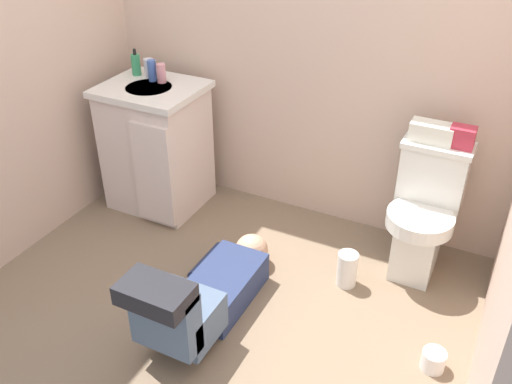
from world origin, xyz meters
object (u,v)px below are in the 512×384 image
object	(u,v)px
bottle_blue	(152,71)
bottle_pink	(161,73)
toilet_paper_roll	(433,360)
tissue_box	(432,132)
bottle_clear	(149,68)
paper_towel_roll	(347,269)
toilet	(424,213)
soap_dispenser	(136,64)
vanity_cabinet	(157,146)
toiletry_bag	(462,137)
person_plumber	(203,294)
faucet	(163,71)

from	to	relation	value
bottle_blue	bottle_pink	world-z (taller)	bottle_blue
toilet_paper_roll	tissue_box	bearing A→B (deg)	110.30
bottle_clear	toilet_paper_roll	world-z (taller)	bottle_clear
paper_towel_roll	toilet_paper_roll	xyz separation A→B (m)	(0.55, -0.38, -0.05)
toilet	toilet_paper_roll	distance (m)	0.81
soap_dispenser	vanity_cabinet	bearing A→B (deg)	-33.10
toiletry_bag	bottle_clear	distance (m)	1.89
toilet	tissue_box	xyz separation A→B (m)	(-0.04, 0.09, 0.43)
tissue_box	bottle_clear	distance (m)	1.74
vanity_cabinet	paper_towel_roll	bearing A→B (deg)	-10.09
toiletry_bag	toilet_paper_roll	size ratio (longest dim) A/B	1.13
person_plumber	tissue_box	xyz separation A→B (m)	(0.80, 1.00, 0.62)
vanity_cabinet	toilet_paper_roll	size ratio (longest dim) A/B	7.45
faucet	bottle_pink	world-z (taller)	bottle_pink
soap_dispenser	bottle_pink	world-z (taller)	soap_dispenser
toilet_paper_roll	person_plumber	bearing A→B (deg)	-169.17
bottle_blue	paper_towel_roll	world-z (taller)	bottle_blue
bottle_pink	paper_towel_roll	size ratio (longest dim) A/B	0.57
bottle_clear	paper_towel_roll	size ratio (longest dim) A/B	0.58
faucet	bottle_pink	bearing A→B (deg)	-64.73
person_plumber	soap_dispenser	distance (m)	1.58
vanity_cabinet	paper_towel_roll	distance (m)	1.44
bottle_clear	toilet_paper_roll	size ratio (longest dim) A/B	1.06
toilet_paper_roll	bottle_clear	bearing A→B (deg)	159.61
bottle_clear	bottle_blue	bearing A→B (deg)	-37.72
vanity_cabinet	paper_towel_roll	world-z (taller)	vanity_cabinet
person_plumber	bottle_clear	size ratio (longest dim) A/B	9.10
vanity_cabinet	bottle_pink	world-z (taller)	bottle_pink
tissue_box	bottle_pink	xyz separation A→B (m)	(-1.62, -0.08, 0.08)
faucet	bottle_blue	bearing A→B (deg)	-122.94
faucet	soap_dispenser	xyz separation A→B (m)	(-0.19, -0.02, 0.02)
bottle_blue	paper_towel_roll	distance (m)	1.66
tissue_box	paper_towel_roll	distance (m)	0.85
faucet	toiletry_bag	bearing A→B (deg)	0.54
bottle_pink	toilet_paper_roll	distance (m)	2.20
bottle_clear	faucet	bearing A→B (deg)	10.60
tissue_box	toiletry_bag	size ratio (longest dim) A/B	1.77
person_plumber	toilet_paper_roll	distance (m)	1.12
soap_dispenser	bottle_clear	bearing A→B (deg)	1.48
bottle_clear	toiletry_bag	bearing A→B (deg)	1.05
faucet	toiletry_bag	world-z (taller)	faucet
bottle_pink	paper_towel_roll	bearing A→B (deg)	-13.76
vanity_cabinet	paper_towel_roll	size ratio (longest dim) A/B	4.04
tissue_box	toilet_paper_roll	distance (m)	1.13
toilet	bottle_blue	xyz separation A→B (m)	(-1.73, 0.01, 0.52)
faucet	bottle_clear	world-z (taller)	bottle_clear
bottle_clear	paper_towel_roll	bearing A→B (deg)	-14.19
tissue_box	toilet_paper_roll	bearing A→B (deg)	-69.70
tissue_box	toilet_paper_roll	world-z (taller)	tissue_box
bottle_clear	vanity_cabinet	bearing A→B (deg)	-52.97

